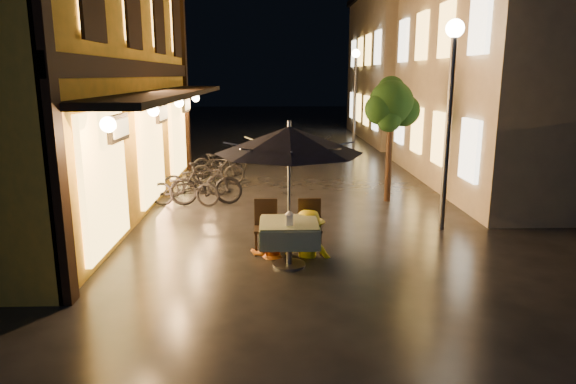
{
  "coord_description": "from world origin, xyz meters",
  "views": [
    {
      "loc": [
        -0.54,
        -8.26,
        3.17
      ],
      "look_at": [
        -0.28,
        0.57,
        1.15
      ],
      "focal_mm": 32.0,
      "sensor_mm": 36.0,
      "label": 1
    }
  ],
  "objects_px": {
    "person_yellow": "(309,211)",
    "bicycle_0": "(185,188)",
    "person_orange": "(269,218)",
    "patio_umbrella": "(289,140)",
    "cafe_table": "(289,233)",
    "streetlamp_near": "(451,88)",
    "table_lantern": "(290,217)"
  },
  "relations": [
    {
      "from": "cafe_table",
      "to": "patio_umbrella",
      "type": "bearing_deg",
      "value": 0.0
    },
    {
      "from": "patio_umbrella",
      "to": "person_orange",
      "type": "distance_m",
      "value": 1.57
    },
    {
      "from": "streetlamp_near",
      "to": "cafe_table",
      "type": "relative_size",
      "value": 4.27
    },
    {
      "from": "patio_umbrella",
      "to": "person_yellow",
      "type": "bearing_deg",
      "value": 55.19
    },
    {
      "from": "streetlamp_near",
      "to": "person_orange",
      "type": "bearing_deg",
      "value": -157.33
    },
    {
      "from": "person_orange",
      "to": "bicycle_0",
      "type": "bearing_deg",
      "value": -62.27
    },
    {
      "from": "person_yellow",
      "to": "cafe_table",
      "type": "bearing_deg",
      "value": 70.34
    },
    {
      "from": "bicycle_0",
      "to": "person_orange",
      "type": "bearing_deg",
      "value": -143.81
    },
    {
      "from": "streetlamp_near",
      "to": "person_yellow",
      "type": "height_order",
      "value": "streetlamp_near"
    },
    {
      "from": "cafe_table",
      "to": "patio_umbrella",
      "type": "xyz_separation_m",
      "value": [
        0.0,
        0.0,
        1.56
      ]
    },
    {
      "from": "patio_umbrella",
      "to": "person_yellow",
      "type": "height_order",
      "value": "patio_umbrella"
    },
    {
      "from": "bicycle_0",
      "to": "streetlamp_near",
      "type": "bearing_deg",
      "value": -104.25
    },
    {
      "from": "person_yellow",
      "to": "bicycle_0",
      "type": "height_order",
      "value": "person_yellow"
    },
    {
      "from": "patio_umbrella",
      "to": "person_orange",
      "type": "bearing_deg",
      "value": 123.05
    },
    {
      "from": "person_orange",
      "to": "patio_umbrella",
      "type": "bearing_deg",
      "value": 120.78
    },
    {
      "from": "cafe_table",
      "to": "bicycle_0",
      "type": "bearing_deg",
      "value": 120.39
    },
    {
      "from": "patio_umbrella",
      "to": "bicycle_0",
      "type": "distance_m",
      "value": 5.1
    },
    {
      "from": "cafe_table",
      "to": "bicycle_0",
      "type": "relative_size",
      "value": 0.57
    },
    {
      "from": "cafe_table",
      "to": "table_lantern",
      "type": "relative_size",
      "value": 3.96
    },
    {
      "from": "patio_umbrella",
      "to": "bicycle_0",
      "type": "relative_size",
      "value": 1.42
    },
    {
      "from": "cafe_table",
      "to": "person_orange",
      "type": "distance_m",
      "value": 0.63
    },
    {
      "from": "cafe_table",
      "to": "person_orange",
      "type": "xyz_separation_m",
      "value": [
        -0.34,
        0.52,
        0.12
      ]
    },
    {
      "from": "table_lantern",
      "to": "bicycle_0",
      "type": "distance_m",
      "value": 5.01
    },
    {
      "from": "patio_umbrella",
      "to": "table_lantern",
      "type": "distance_m",
      "value": 1.25
    },
    {
      "from": "streetlamp_near",
      "to": "cafe_table",
      "type": "height_order",
      "value": "streetlamp_near"
    },
    {
      "from": "patio_umbrella",
      "to": "bicycle_0",
      "type": "bearing_deg",
      "value": 120.39
    },
    {
      "from": "person_orange",
      "to": "cafe_table",
      "type": "bearing_deg",
      "value": 120.78
    },
    {
      "from": "cafe_table",
      "to": "person_orange",
      "type": "bearing_deg",
      "value": 123.05
    },
    {
      "from": "person_orange",
      "to": "bicycle_0",
      "type": "xyz_separation_m",
      "value": [
        -2.1,
        3.64,
        -0.25
      ]
    },
    {
      "from": "person_orange",
      "to": "person_yellow",
      "type": "height_order",
      "value": "person_yellow"
    },
    {
      "from": "streetlamp_near",
      "to": "person_orange",
      "type": "distance_m",
      "value": 4.5
    },
    {
      "from": "patio_umbrella",
      "to": "person_orange",
      "type": "xyz_separation_m",
      "value": [
        -0.34,
        0.52,
        -1.44
      ]
    }
  ]
}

